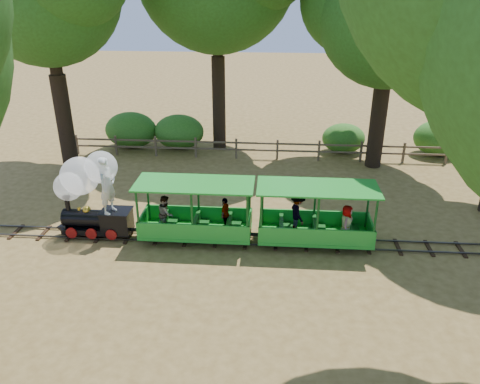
# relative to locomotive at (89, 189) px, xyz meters

# --- Properties ---
(ground) EXTENTS (90.00, 90.00, 0.00)m
(ground) POSITION_rel_locomotive_xyz_m (5.20, -0.05, -1.74)
(ground) COLOR #A48546
(ground) RESTS_ON ground
(track) EXTENTS (22.00, 1.00, 0.10)m
(track) POSITION_rel_locomotive_xyz_m (5.20, -0.05, -1.68)
(track) COLOR #3F3D3A
(track) RESTS_ON ground
(locomotive) EXTENTS (2.68, 1.26, 3.07)m
(locomotive) POSITION_rel_locomotive_xyz_m (0.00, 0.00, 0.00)
(locomotive) COLOR black
(locomotive) RESTS_ON ground
(carriage_front) EXTENTS (3.82, 1.56, 1.99)m
(carriage_front) POSITION_rel_locomotive_xyz_m (3.47, -0.06, -0.93)
(carriage_front) COLOR green
(carriage_front) RESTS_ON track
(carriage_rear) EXTENTS (3.82, 1.56, 1.99)m
(carriage_rear) POSITION_rel_locomotive_xyz_m (7.44, -0.04, -0.90)
(carriage_rear) COLOR green
(carriage_rear) RESTS_ON track
(oak_ne) EXTENTS (7.51, 6.61, 9.67)m
(oak_ne) POSITION_rel_locomotive_xyz_m (10.67, 7.53, 5.22)
(oak_ne) COLOR #2D2116
(oak_ne) RESTS_ON ground
(fence) EXTENTS (18.10, 0.10, 1.00)m
(fence) POSITION_rel_locomotive_xyz_m (5.20, 7.95, -1.16)
(fence) COLOR brown
(fence) RESTS_ON ground
(shrub_west) EXTENTS (2.66, 2.04, 1.84)m
(shrub_west) POSITION_rel_locomotive_xyz_m (-1.39, 9.25, -0.82)
(shrub_west) COLOR #2D6B1E
(shrub_west) RESTS_ON ground
(shrub_mid_w) EXTENTS (2.55, 1.96, 1.76)m
(shrub_mid_w) POSITION_rel_locomotive_xyz_m (1.14, 9.25, -0.86)
(shrub_mid_w) COLOR #2D6B1E
(shrub_mid_w) RESTS_ON ground
(shrub_mid_e) EXTENTS (2.14, 1.65, 1.48)m
(shrub_mid_e) POSITION_rel_locomotive_xyz_m (9.50, 9.25, -1.00)
(shrub_mid_e) COLOR #2D6B1E
(shrub_mid_e) RESTS_ON ground
(shrub_east) EXTENTS (2.54, 1.95, 1.76)m
(shrub_east) POSITION_rel_locomotive_xyz_m (14.20, 9.25, -0.86)
(shrub_east) COLOR #2D6B1E
(shrub_east) RESTS_ON ground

